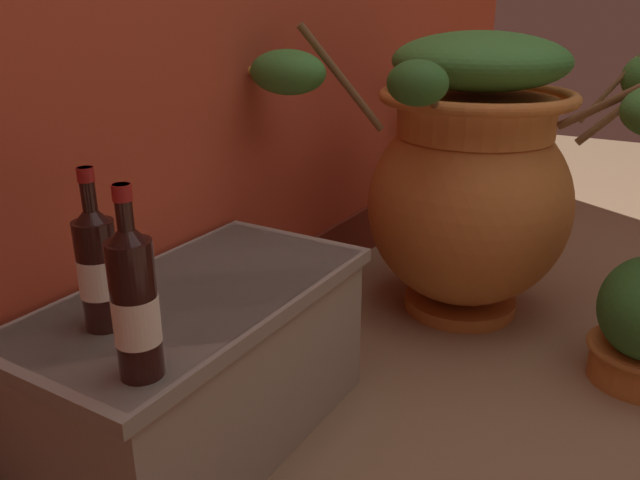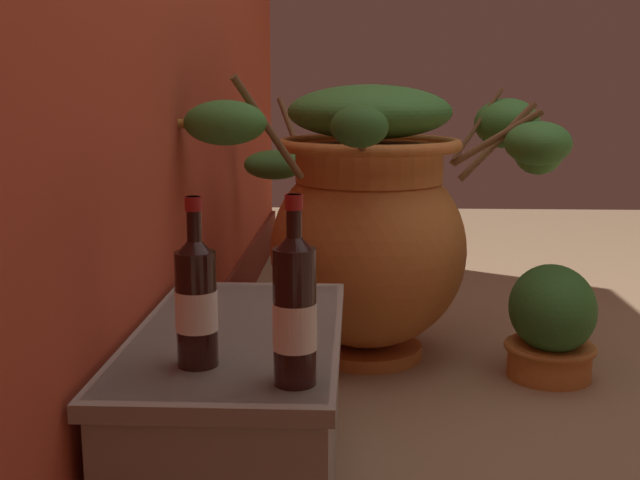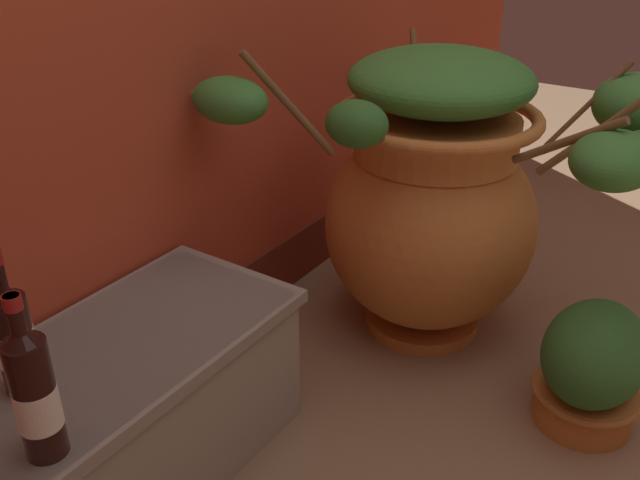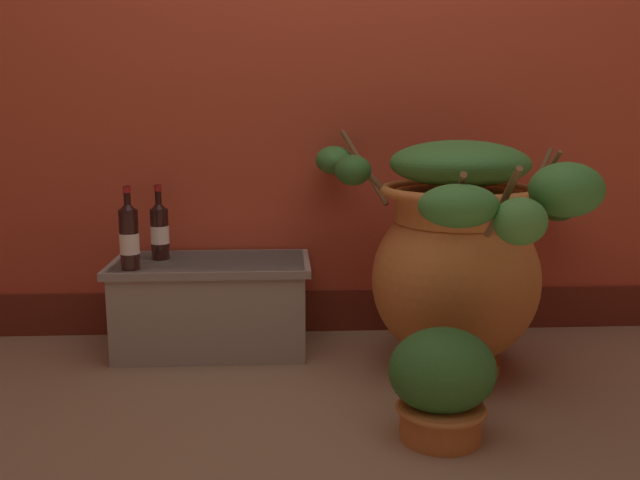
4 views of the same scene
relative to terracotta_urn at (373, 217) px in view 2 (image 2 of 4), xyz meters
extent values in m
plane|color=#896B4C|center=(-0.42, -0.60, -0.44)|extent=(7.00, 7.00, 0.00)
cube|color=maroon|center=(-0.42, 0.49, -0.35)|extent=(4.40, 0.02, 0.18)
cylinder|color=#B28433|center=(-0.41, 0.45, 0.30)|extent=(0.02, 0.10, 0.02)
torus|color=#B28433|center=(-0.41, 0.40, 0.33)|extent=(0.06, 0.06, 0.01)
cylinder|color=#C17033|center=(0.00, 0.02, -0.42)|extent=(0.34, 0.34, 0.04)
ellipsoid|color=#C17033|center=(0.00, 0.02, -0.10)|extent=(0.60, 0.60, 0.60)
cylinder|color=#C17033|center=(0.00, 0.02, 0.16)|extent=(0.44, 0.44, 0.11)
torus|color=#C17033|center=(0.00, 0.02, 0.22)|extent=(0.55, 0.55, 0.04)
cylinder|color=brown|center=(0.15, -0.32, 0.27)|extent=(0.08, 0.17, 0.24)
ellipsoid|color=#387A33|center=(0.20, -0.43, 0.27)|extent=(0.21, 0.21, 0.16)
cylinder|color=brown|center=(0.35, 0.26, 0.18)|extent=(0.21, 0.16, 0.34)
ellipsoid|color=#387A33|center=(0.49, 0.35, 0.11)|extent=(0.14, 0.22, 0.11)
cylinder|color=brown|center=(-0.32, 0.04, 0.28)|extent=(0.14, 0.03, 0.14)
ellipsoid|color=#2D6628|center=(-0.37, 0.05, 0.29)|extent=(0.13, 0.15, 0.11)
cylinder|color=brown|center=(-0.09, -0.35, 0.25)|extent=(0.06, 0.25, 0.18)
ellipsoid|color=#387A33|center=(-0.12, -0.46, 0.23)|extent=(0.23, 0.19, 0.12)
cylinder|color=brown|center=(-0.30, 0.28, 0.28)|extent=(0.18, 0.18, 0.29)
ellipsoid|color=#387A33|center=(-0.41, 0.38, 0.30)|extent=(0.15, 0.21, 0.11)
cylinder|color=brown|center=(0.03, -0.37, 0.23)|extent=(0.04, 0.23, 0.24)
ellipsoid|color=#428438|center=(0.04, -0.50, 0.19)|extent=(0.15, 0.15, 0.14)
ellipsoid|color=#387A33|center=(0.00, 0.02, 0.32)|extent=(0.49, 0.49, 0.16)
cube|color=#9E9384|center=(-0.90, 0.28, -0.26)|extent=(0.73, 0.38, 0.36)
cube|color=gray|center=(-0.90, 0.28, -0.10)|extent=(0.77, 0.41, 0.03)
cylinder|color=black|center=(-1.18, 0.15, 0.03)|extent=(0.07, 0.07, 0.22)
cone|color=black|center=(-1.18, 0.15, 0.16)|extent=(0.07, 0.07, 0.04)
cylinder|color=black|center=(-1.18, 0.15, 0.19)|extent=(0.02, 0.02, 0.09)
cylinder|color=maroon|center=(-1.18, 0.15, 0.22)|extent=(0.03, 0.03, 0.02)
cylinder|color=white|center=(-1.18, 0.15, 0.02)|extent=(0.07, 0.07, 0.08)
cylinder|color=black|center=(-1.10, 0.32, 0.02)|extent=(0.07, 0.07, 0.20)
cone|color=black|center=(-1.10, 0.32, 0.13)|extent=(0.07, 0.07, 0.04)
cylinder|color=black|center=(-1.10, 0.32, 0.17)|extent=(0.02, 0.02, 0.09)
cylinder|color=maroon|center=(-1.10, 0.32, 0.20)|extent=(0.03, 0.03, 0.02)
cylinder|color=white|center=(-1.10, 0.32, 0.02)|extent=(0.07, 0.07, 0.07)
cylinder|color=#C17033|center=(-0.16, -0.51, -0.39)|extent=(0.24, 0.24, 0.10)
torus|color=#B2672E|center=(-0.16, -0.51, -0.35)|extent=(0.26, 0.26, 0.02)
ellipsoid|color=#2D6628|center=(-0.16, -0.51, -0.24)|extent=(0.31, 0.24, 0.25)
camera|label=1|loc=(-1.77, -0.52, 0.46)|focal=35.18mm
camera|label=2|loc=(-2.41, 0.05, 0.39)|focal=44.84mm
camera|label=3|loc=(-1.64, -0.71, 0.77)|focal=38.38mm
camera|label=4|loc=(-0.61, -2.35, 0.50)|focal=38.49mm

